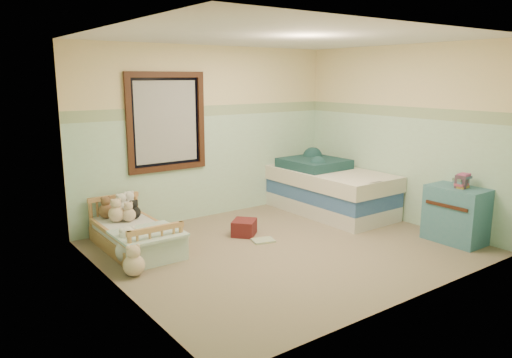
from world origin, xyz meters
TOP-DOWN VIEW (x-y plane):
  - floor at (0.00, 0.00)m, footprint 4.20×3.60m
  - ceiling at (0.00, 0.00)m, footprint 4.20×3.60m
  - wall_back at (0.00, 1.80)m, footprint 4.20×0.04m
  - wall_front at (0.00, -1.80)m, footprint 4.20×0.04m
  - wall_left at (-2.10, 0.00)m, footprint 0.04×3.60m
  - wall_right at (2.10, 0.00)m, footprint 0.04×3.60m
  - wainscot_mint at (0.00, 1.79)m, footprint 4.20×0.01m
  - border_strip at (0.00, 1.79)m, footprint 4.20×0.01m
  - window_frame at (-0.70, 1.76)m, footprint 1.16×0.06m
  - window_blinds at (-0.70, 1.77)m, footprint 0.92×0.01m
  - toddler_bed_frame at (-1.53, 1.05)m, footprint 0.67×1.35m
  - toddler_mattress at (-1.53, 1.05)m, footprint 0.62×1.29m
  - patchwork_quilt at (-1.53, 0.63)m, footprint 0.73×0.67m
  - plush_bed_brown at (-1.68, 1.55)m, footprint 0.20×0.20m
  - plush_bed_white at (-1.48, 1.55)m, footprint 0.20×0.20m
  - plush_bed_tan at (-1.63, 1.33)m, footprint 0.20×0.20m
  - plush_bed_dark at (-1.40, 1.33)m, footprint 0.17×0.17m
  - plush_floor_cream at (-1.77, 0.65)m, footprint 0.29×0.29m
  - plush_floor_tan at (-1.86, 0.27)m, footprint 0.23×0.23m
  - twin_bed_frame at (1.55, 0.85)m, footprint 1.00×2.00m
  - twin_boxspring at (1.55, 0.85)m, footprint 1.00×2.00m
  - twin_mattress at (1.55, 0.85)m, footprint 1.04×2.04m
  - teal_blanket at (1.50, 1.15)m, footprint 0.87×0.92m
  - dresser at (1.87, -1.09)m, footprint 0.44×0.71m
  - book_stack at (1.87, -1.14)m, footprint 0.19×0.16m
  - red_pillow at (-0.15, 0.70)m, footprint 0.43×0.43m
  - floor_book at (-0.10, 0.34)m, footprint 0.32×0.28m
  - extra_plush_0 at (-1.36, 1.59)m, footprint 0.21×0.21m
  - extra_plush_1 at (-1.67, 1.56)m, footprint 0.15×0.15m
  - extra_plush_2 at (-1.51, 1.25)m, footprint 0.17×0.17m

SIDE VIEW (x-z plane):
  - floor at x=0.00m, z-range -0.02..0.00m
  - floor_book at x=-0.10m, z-range 0.00..0.03m
  - toddler_bed_frame at x=-1.53m, z-range 0.00..0.17m
  - red_pillow at x=-0.15m, z-range 0.00..0.20m
  - twin_bed_frame at x=1.55m, z-range 0.00..0.22m
  - plush_floor_tan at x=-1.86m, z-range 0.00..0.23m
  - plush_floor_cream at x=-1.77m, z-range 0.00..0.29m
  - toddler_mattress at x=-1.53m, z-range 0.17..0.29m
  - patchwork_quilt at x=-1.53m, z-range 0.29..0.32m
  - twin_boxspring at x=1.55m, z-range 0.22..0.44m
  - dresser at x=1.87m, z-range 0.00..0.71m
  - extra_plush_1 at x=-1.67m, z-range 0.29..0.45m
  - plush_bed_dark at x=-1.40m, z-range 0.29..0.46m
  - extra_plush_2 at x=-1.51m, z-range 0.29..0.46m
  - plush_bed_brown at x=-1.68m, z-range 0.29..0.49m
  - plush_bed_tan at x=-1.63m, z-range 0.29..0.49m
  - plush_bed_white at x=-1.48m, z-range 0.29..0.50m
  - extra_plush_0 at x=-1.36m, z-range 0.29..0.50m
  - twin_mattress at x=1.55m, z-range 0.44..0.66m
  - teal_blanket at x=1.50m, z-range 0.66..0.80m
  - wainscot_mint at x=0.00m, z-range 0.00..1.50m
  - book_stack at x=1.87m, z-range 0.71..0.88m
  - wall_back at x=0.00m, z-range 0.00..2.50m
  - wall_front at x=0.00m, z-range 0.00..2.50m
  - wall_left at x=-2.10m, z-range 0.00..2.50m
  - wall_right at x=2.10m, z-range 0.00..2.50m
  - window_blinds at x=-0.70m, z-range 0.89..2.01m
  - window_frame at x=-0.70m, z-range 0.77..2.13m
  - border_strip at x=0.00m, z-range 1.50..1.65m
  - ceiling at x=0.00m, z-range 2.50..2.52m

